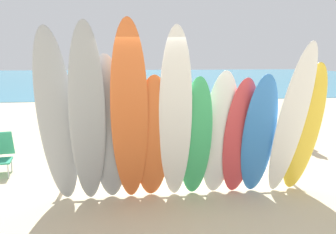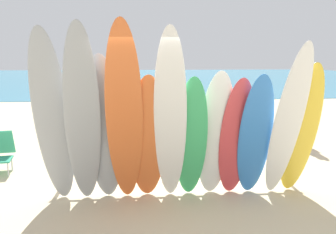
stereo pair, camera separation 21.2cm
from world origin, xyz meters
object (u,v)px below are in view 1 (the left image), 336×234
Objects in this scene: surfboard_orange_3 at (129,118)px; surfboard_grey_0 at (57,121)px; surfboard_white_10 at (291,124)px; beachgoer_near_rack at (299,110)px; surfboard_grey_2 at (109,131)px; surfboard_green_6 at (196,139)px; surfboard_white_5 at (175,120)px; surfboard_white_7 at (219,135)px; surfboard_grey_1 at (87,120)px; surfboard_red_8 at (240,138)px; surfboard_yellow_11 at (304,131)px; beachgoer_photographing at (156,100)px; distant_boat at (74,93)px; surfboard_orange_4 at (153,140)px; surfboard_blue_9 at (259,137)px; surfboard_rack at (181,159)px.

surfboard_grey_0 is at bearing 174.78° from surfboard_orange_3.
surfboard_white_10 is 1.64× the size of beachgoer_near_rack.
surfboard_grey_0 is 3.51m from surfboard_white_10.
surfboard_green_6 is at bearing 1.15° from surfboard_grey_2.
surfboard_white_5 is 1.33× the size of surfboard_white_7.
beachgoer_near_rack is at bearing 28.39° from surfboard_grey_1.
surfboard_grey_0 is 2.80m from surfboard_red_8.
beachgoer_photographing is at bearing 108.76° from surfboard_yellow_11.
distant_boat is (-4.61, 15.52, -0.90)m from surfboard_white_7.
surfboard_orange_4 is 0.49m from surfboard_white_5.
surfboard_orange_3 is 1.83× the size of beachgoer_near_rack.
surfboard_grey_1 is at bearing -172.11° from surfboard_green_6.
surfboard_blue_9 is at bearing 2.07° from surfboard_grey_2.
surfboard_grey_2 reaches higher than surfboard_blue_9.
beachgoer_photographing is 0.45× the size of distant_boat.
surfboard_white_10 is (1.06, -0.23, 0.21)m from surfboard_white_7.
surfboard_white_7 reaches higher than surfboard_rack.
surfboard_orange_3 reaches higher than surfboard_grey_1.
surfboard_blue_9 is at bearing -75.79° from beachgoer_photographing.
surfboard_grey_2 is 1.12× the size of surfboard_white_7.
surfboard_grey_0 reaches higher than surfboard_rack.
surfboard_grey_0 is at bearing 111.05° from beachgoer_near_rack.
surfboard_white_5 is at bearing 0.99° from surfboard_grey_0.
surfboard_white_7 is 4.25m from beachgoer_near_rack.
surfboard_green_6 is (0.66, -0.01, -0.01)m from surfboard_orange_4.
surfboard_grey_1 reaches higher than surfboard_grey_2.
surfboard_rack is 1.48× the size of surfboard_white_5.
surfboard_grey_2 is at bearing 27.55° from surfboard_grey_1.
surfboard_grey_1 is 3.06m from surfboard_white_10.
surfboard_rack is 4.33m from beachgoer_near_rack.
surfboard_orange_3 reaches higher than surfboard_grey_0.
beachgoer_near_rack reaches higher than surfboard_rack.
surfboard_blue_9 reaches higher than beachgoer_near_rack.
surfboard_white_5 reaches higher than surfboard_grey_2.
surfboard_white_7 is (0.53, -0.51, 0.53)m from surfboard_rack.
surfboard_grey_0 is 1.16× the size of surfboard_grey_2.
surfboard_rack is at bearing 105.31° from surfboard_green_6.
surfboard_grey_1 is at bearing -80.58° from distant_boat.
surfboard_yellow_11 reaches higher than beachgoer_near_rack.
surfboard_grey_0 is 6.27m from beachgoer_near_rack.
surfboard_grey_1 reaches higher than beachgoer_near_rack.
surfboard_grey_0 is 1.31× the size of surfboard_blue_9.
surfboard_grey_1 is at bearing -101.55° from beachgoer_photographing.
surfboard_orange_4 is 2.13m from surfboard_white_10.
surfboard_rack is 1.18× the size of distant_boat.
surfboard_white_7 is at bearing 23.73° from surfboard_white_5.
surfboard_white_5 is at bearing -176.32° from surfboard_yellow_11.
surfboard_blue_9 is (2.61, 0.16, -0.35)m from surfboard_grey_1.
surfboard_yellow_11 is 5.96m from beachgoer_photographing.
beachgoer_photographing is (-0.57, 5.54, -0.12)m from surfboard_white_7.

